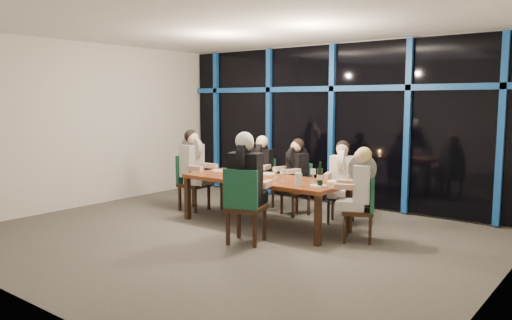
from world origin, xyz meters
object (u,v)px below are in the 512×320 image
object	(u,v)px
chair_far_mid	(299,186)
chair_far_right	(342,191)
chair_far_left	(263,180)
chair_end_right	(364,206)
chair_near_mid	(244,202)
diner_end_right	(359,180)
water_pitcher	(298,179)
diner_far_left	(261,161)
diner_end_left	(194,158)
dining_table	(264,182)
diner_near_mid	(246,171)
chair_end_left	(190,179)
diner_far_mid	(296,165)
wine_bottle	(320,177)
diner_far_right	(342,170)

from	to	relation	value
chair_far_mid	chair_far_right	xyz separation A→B (m)	(0.85, -0.04, 0.00)
chair_far_left	chair_end_right	xyz separation A→B (m)	(2.43, -0.88, -0.00)
chair_near_mid	diner_end_right	world-z (taller)	diner_end_right
water_pitcher	chair_near_mid	bearing A→B (deg)	-113.07
chair_near_mid	diner_far_left	distance (m)	2.30
chair_end_right	diner_end_left	distance (m)	3.30
dining_table	chair_near_mid	world-z (taller)	chair_near_mid
diner_near_mid	chair_end_left	bearing A→B (deg)	-43.25
chair_far_mid	chair_end_left	size ratio (longest dim) A/B	0.91
diner_far_left	diner_far_mid	distance (m)	0.76
chair_near_mid	chair_far_mid	bearing A→B (deg)	-95.82
chair_near_mid	wine_bottle	xyz separation A→B (m)	(0.66, 0.88, 0.30)
wine_bottle	chair_end_left	bearing A→B (deg)	175.47
chair_far_left	diner_far_right	size ratio (longest dim) A/B	1.03
diner_far_left	diner_far_right	world-z (taller)	diner_far_left
water_pitcher	chair_far_right	bearing A→B (deg)	92.62
dining_table	chair_end_right	world-z (taller)	chair_end_right
chair_end_left	diner_end_right	size ratio (longest dim) A/B	1.12
chair_far_mid	wine_bottle	size ratio (longest dim) A/B	2.52
diner_end_left	chair_far_mid	bearing A→B (deg)	-65.29
chair_end_right	diner_far_right	bearing A→B (deg)	-158.12
chair_far_mid	diner_far_mid	size ratio (longest dim) A/B	1.03
chair_far_right	chair_near_mid	distance (m)	2.00
chair_end_left	diner_far_mid	world-z (taller)	diner_far_mid
wine_bottle	diner_near_mid	bearing A→B (deg)	-130.66
chair_far_right	diner_far_left	world-z (taller)	diner_far_left
chair_far_left	chair_end_left	xyz separation A→B (m)	(-0.92, -0.91, 0.04)
diner_near_mid	diner_far_right	bearing A→B (deg)	-122.87
dining_table	chair_end_left	bearing A→B (deg)	176.61
dining_table	diner_far_left	bearing A→B (deg)	129.63
chair_far_mid	diner_near_mid	size ratio (longest dim) A/B	0.88
chair_far_right	diner_far_mid	world-z (taller)	diner_far_mid
dining_table	diner_far_left	xyz separation A→B (m)	(-0.78, 0.94, 0.18)
diner_near_mid	water_pitcher	distance (m)	0.79
diner_far_right	dining_table	bearing A→B (deg)	-153.17
chair_far_right	water_pitcher	bearing A→B (deg)	-110.39
chair_near_mid	wine_bottle	world-z (taller)	wine_bottle
chair_far_left	water_pitcher	bearing A→B (deg)	-51.93
diner_far_right	diner_near_mid	size ratio (longest dim) A/B	0.86
chair_far_left	diner_near_mid	size ratio (longest dim) A/B	0.89
chair_near_mid	diner_end_right	bearing A→B (deg)	-153.58
chair_end_left	chair_near_mid	size ratio (longest dim) A/B	0.94
diner_end_left	diner_end_right	distance (m)	3.20
diner_far_left	water_pitcher	bearing A→B (deg)	-50.57
dining_table	chair_near_mid	size ratio (longest dim) A/B	2.50
water_pitcher	diner_near_mid	bearing A→B (deg)	-117.76
dining_table	water_pitcher	world-z (taller)	water_pitcher
chair_far_right	diner_near_mid	world-z (taller)	diner_near_mid
chair_near_mid	diner_far_mid	size ratio (longest dim) A/B	1.20
diner_far_left	water_pitcher	size ratio (longest dim) A/B	4.77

